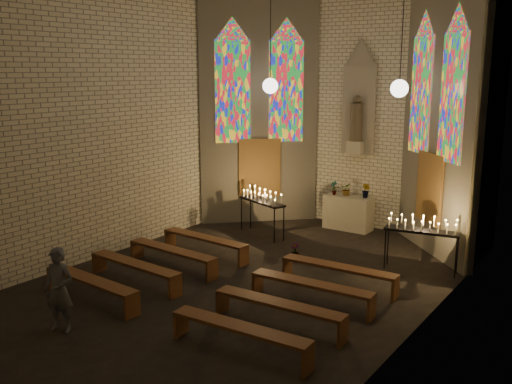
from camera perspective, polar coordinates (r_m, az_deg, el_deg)
floor at (r=12.79m, az=-1.78°, el=-9.21°), size 12.00×12.00×0.00m
room at (r=14.77m, az=6.05°, el=8.44°), size 8.22×12.43×7.00m
altar at (r=17.11m, az=9.20°, el=-2.06°), size 1.40×0.60×1.00m
flower_vase_left at (r=17.09m, az=7.81°, el=0.42°), size 0.25×0.20×0.42m
flower_vase_center at (r=17.01m, az=9.07°, el=0.30°), size 0.40×0.35×0.40m
flower_vase_right at (r=16.79m, az=10.95°, el=0.14°), size 0.30×0.27×0.45m
aisle_flower_pot at (r=14.34m, az=3.89°, el=-5.94°), size 0.29×0.29×0.42m
votive_stand_left at (r=16.13m, az=0.60°, el=-0.62°), size 1.76×0.97×1.27m
votive_stand_right at (r=13.79m, az=16.29°, el=-3.39°), size 1.75×0.70×1.25m
pew_left_0 at (r=14.60m, az=-5.14°, el=-4.82°), size 2.62×0.50×0.50m
pew_right_0 at (r=12.61m, az=8.28°, el=-7.69°), size 2.62×0.50×0.50m
pew_left_1 at (r=13.75m, az=-8.38°, el=-5.99°), size 2.62×0.50×0.50m
pew_right_1 at (r=11.61m, az=5.56°, el=-9.39°), size 2.62×0.50×0.50m
pew_left_2 at (r=12.96m, az=-12.04°, el=-7.28°), size 2.62×0.50×0.50m
pew_right_2 at (r=10.66m, az=2.31°, el=-11.37°), size 2.62×0.50×0.50m
pew_left_3 at (r=12.23m, az=-16.19°, el=-8.70°), size 2.62×0.50×0.50m
pew_right_3 at (r=9.76m, az=-1.61°, el=-13.69°), size 2.62×0.50×0.50m
visitor at (r=10.99m, az=-19.08°, el=-9.22°), size 0.66×0.54×1.56m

